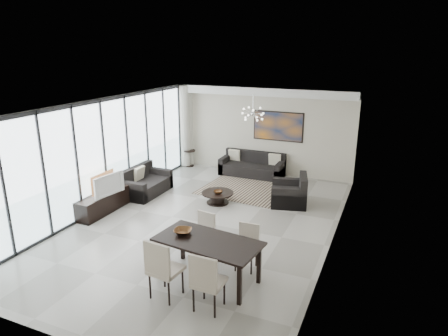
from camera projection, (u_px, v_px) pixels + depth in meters
The scene contains 20 objects.
room_shell at pixel (223, 169), 9.21m from camera, with size 6.00×9.00×2.90m.
window_wall at pixel (107, 154), 10.46m from camera, with size 0.37×8.95×2.90m.
soffit at pixel (263, 92), 12.77m from camera, with size 5.98×0.40×0.26m, color white.
painting at pixel (278, 126), 13.06m from camera, with size 1.68×0.04×0.98m, color #C26C1B.
chandelier at pixel (253, 114), 11.20m from camera, with size 0.66×0.66×0.71m.
rug at pixel (247, 190), 12.05m from camera, with size 2.65×2.04×0.01m, color black.
coffee_table at pixel (218, 197), 11.04m from camera, with size 0.89×0.89×0.31m.
bowl_coffee at pixel (218, 192), 10.91m from camera, with size 0.24×0.24×0.08m, color brown.
sofa_main at pixel (252, 168), 13.39m from camera, with size 2.11×0.86×0.77m.
loveseat at pixel (145, 185), 11.73m from camera, with size 0.89×1.58×0.79m.
armchair at pixel (290, 194), 10.93m from camera, with size 1.15×1.19×0.83m.
side_table at pixel (189, 155), 14.34m from camera, with size 0.44×0.44×0.60m.
tv_console at pixel (103, 203), 10.39m from camera, with size 0.46×1.65×0.52m, color black.
television at pixel (107, 184), 10.20m from camera, with size 0.96×0.13×0.55m, color gray.
dining_table at pixel (208, 245), 7.26m from camera, with size 2.03×1.20×0.80m.
dining_chair_sw at pixel (162, 266), 6.70m from camera, with size 0.56×0.56×1.11m.
dining_chair_se at pixel (206, 279), 6.39m from camera, with size 0.49×0.49×1.06m.
dining_chair_nw at pixel (204, 231), 8.23m from camera, with size 0.48×0.48×0.91m.
dining_chair_ne at pixel (248, 243), 7.76m from camera, with size 0.42×0.42×0.89m.
bowl_dining at pixel (183, 231), 7.49m from camera, with size 0.33×0.33×0.08m, color brown.
Camera 1 is at (3.96, -8.07, 4.19)m, focal length 32.00 mm.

